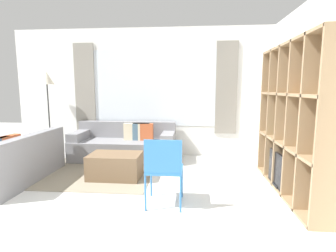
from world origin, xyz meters
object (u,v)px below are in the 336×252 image
at_px(shelving_unit, 299,122).
at_px(couch_main, 125,145).
at_px(folding_chair, 164,166).
at_px(couch_side, 15,163).
at_px(ottoman, 115,166).
at_px(floor_lamp, 47,85).

height_order(shelving_unit, couch_main, shelving_unit).
bearing_deg(folding_chair, couch_main, -63.90).
relative_size(couch_side, folding_chair, 1.97).
bearing_deg(shelving_unit, ottoman, 172.76).
bearing_deg(floor_lamp, couch_main, -5.11).
relative_size(ottoman, floor_lamp, 0.46).
height_order(floor_lamp, folding_chair, floor_lamp).
xyz_separation_m(couch_side, folding_chair, (2.41, -0.68, 0.22)).
bearing_deg(shelving_unit, couch_main, 152.21).
relative_size(couch_side, floor_lamp, 0.95).
xyz_separation_m(shelving_unit, couch_side, (-4.19, 0.04, -0.70)).
bearing_deg(floor_lamp, couch_side, -79.21).
bearing_deg(floor_lamp, ottoman, -35.46).
height_order(couch_side, floor_lamp, floor_lamp).
bearing_deg(shelving_unit, floor_lamp, 160.02).
distance_m(shelving_unit, floor_lamp, 4.80).
relative_size(shelving_unit, couch_side, 1.25).
height_order(shelving_unit, couch_side, shelving_unit).
relative_size(shelving_unit, ottoman, 2.59).
xyz_separation_m(couch_side, ottoman, (1.51, 0.29, -0.10)).
relative_size(couch_side, ottoman, 2.07).
bearing_deg(couch_side, floor_lamp, -169.21).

